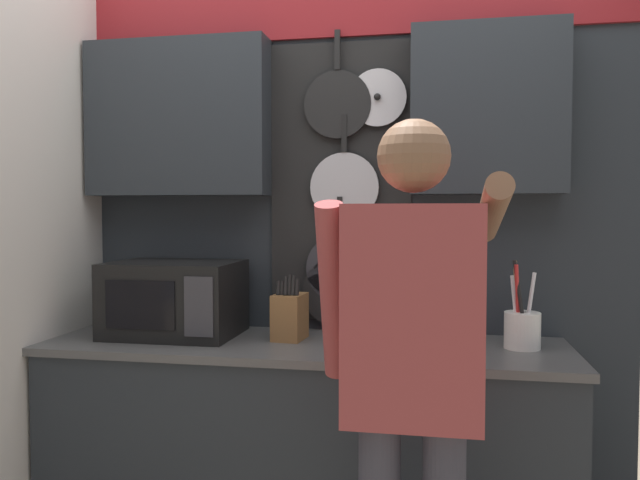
% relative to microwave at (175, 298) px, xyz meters
% --- Properties ---
extents(base_cabinet_counter, '(1.98, 0.58, 0.90)m').
position_rel_microwave_xyz_m(base_cabinet_counter, '(0.54, -0.04, -0.60)').
color(base_cabinet_counter, '#23282D').
rests_on(base_cabinet_counter, ground_plane).
extents(back_wall_unit, '(2.55, 0.20, 2.49)m').
position_rel_microwave_xyz_m(back_wall_unit, '(0.53, 0.22, 0.43)').
color(back_wall_unit, '#23282D').
rests_on(back_wall_unit, ground_plane).
extents(microwave, '(0.51, 0.38, 0.30)m').
position_rel_microwave_xyz_m(microwave, '(0.00, 0.00, 0.00)').
color(microwave, black).
rests_on(microwave, base_cabinet_counter).
extents(knife_block, '(0.12, 0.16, 0.26)m').
position_rel_microwave_xyz_m(knife_block, '(0.48, 0.00, -0.06)').
color(knife_block, brown).
rests_on(knife_block, base_cabinet_counter).
extents(utensil_crock, '(0.13, 0.13, 0.32)m').
position_rel_microwave_xyz_m(utensil_crock, '(1.34, 0.00, -0.07)').
color(utensil_crock, white).
rests_on(utensil_crock, base_cabinet_counter).
extents(person, '(0.54, 0.64, 1.65)m').
position_rel_microwave_xyz_m(person, '(0.97, -0.60, -0.06)').
color(person, '#383842').
rests_on(person, ground_plane).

